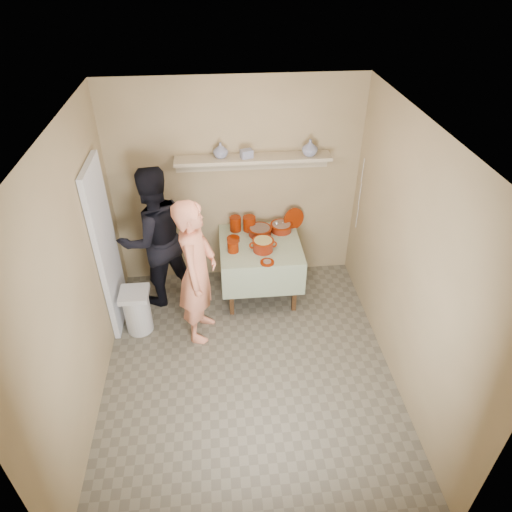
{
  "coord_description": "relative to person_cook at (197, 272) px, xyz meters",
  "views": [
    {
      "loc": [
        -0.23,
        -3.25,
        3.81
      ],
      "look_at": [
        0.15,
        0.75,
        0.95
      ],
      "focal_mm": 32.0,
      "sensor_mm": 36.0,
      "label": 1
    }
  ],
  "objects": [
    {
      "name": "ladle",
      "position": [
        0.97,
        0.89,
        0.01
      ],
      "size": [
        0.08,
        0.26,
        0.19
      ],
      "color": "silver",
      "rests_on": "cazuela_meat_b"
    },
    {
      "name": "vase_left",
      "position": [
        0.32,
        1.0,
        0.95
      ],
      "size": [
        0.21,
        0.21,
        0.18
      ],
      "primitive_type": "imported",
      "rotation": [
        0.0,
        0.0,
        0.31
      ],
      "color": "navy",
      "rests_on": "wall_shelf"
    },
    {
      "name": "person_cook",
      "position": [
        0.0,
        0.0,
        0.0
      ],
      "size": [
        0.54,
        0.7,
        1.72
      ],
      "primitive_type": "imported",
      "rotation": [
        0.0,
        0.0,
        1.36
      ],
      "color": "#F38D69",
      "rests_on": "ground"
    },
    {
      "name": "plate_stack_a",
      "position": [
        0.46,
        0.95,
        -0.0
      ],
      "size": [
        0.14,
        0.14,
        0.19
      ],
      "primitive_type": "cylinder",
      "color": "#691501",
      "rests_on": "serving_table"
    },
    {
      "name": "cazuela_meat_b",
      "position": [
        1.03,
        0.89,
        -0.04
      ],
      "size": [
        0.28,
        0.28,
        0.1
      ],
      "color": "#5F1409",
      "rests_on": "serving_table"
    },
    {
      "name": "propped_lid",
      "position": [
        1.2,
        0.96,
        0.02
      ],
      "size": [
        0.29,
        0.17,
        0.28
      ],
      "primitive_type": "cylinder",
      "rotation": [
        1.39,
        0.0,
        0.38
      ],
      "color": "#691501",
      "rests_on": "serving_table"
    },
    {
      "name": "person_helper",
      "position": [
        -0.5,
        0.68,
        0.03
      ],
      "size": [
        1.08,
        1.0,
        1.77
      ],
      "primitive_type": "imported",
      "rotation": [
        0.0,
        0.0,
        -2.65
      ],
      "color": "black",
      "rests_on": "ground"
    },
    {
      "name": "empty_bowl",
      "position": [
        0.42,
        0.72,
        -0.08
      ],
      "size": [
        0.15,
        0.15,
        0.05
      ],
      "primitive_type": "cylinder",
      "color": "#691501",
      "rests_on": "serving_table"
    },
    {
      "name": "ceramic_box",
      "position": [
        0.61,
        0.96,
        0.91
      ],
      "size": [
        0.15,
        0.13,
        0.09
      ],
      "primitive_type": "cube",
      "rotation": [
        0.0,
        0.0,
        0.3
      ],
      "color": "navy",
      "rests_on": "wall_shelf"
    },
    {
      "name": "tile_panel",
      "position": [
        -0.97,
        0.31,
        0.14
      ],
      "size": [
        0.06,
        0.7,
        2.0
      ],
      "primitive_type": "cube",
      "color": "silver",
      "rests_on": "ground"
    },
    {
      "name": "bowl_stack",
      "position": [
        0.41,
        0.5,
        -0.03
      ],
      "size": [
        0.13,
        0.13,
        0.13
      ],
      "primitive_type": "cylinder",
      "color": "#691501",
      "rests_on": "serving_table"
    },
    {
      "name": "electrical_cord",
      "position": [
        1.96,
        0.84,
        0.39
      ],
      "size": [
        0.01,
        0.05,
        0.9
      ],
      "color": "silver",
      "rests_on": "wall_shelf"
    },
    {
      "name": "serving_table",
      "position": [
        0.74,
        0.64,
        -0.22
      ],
      "size": [
        0.97,
        0.97,
        0.76
      ],
      "color": "#4C2D16",
      "rests_on": "ground"
    },
    {
      "name": "cazuela_rice",
      "position": [
        0.76,
        0.48,
        -0.01
      ],
      "size": [
        0.33,
        0.25,
        0.14
      ],
      "color": "#5F1409",
      "rests_on": "serving_table"
    },
    {
      "name": "wall_shelf",
      "position": [
        0.69,
        1.01,
        0.81
      ],
      "size": [
        1.8,
        0.25,
        0.21
      ],
      "color": "tan",
      "rests_on": "room_shell"
    },
    {
      "name": "ground",
      "position": [
        0.49,
        -0.64,
        -0.86
      ],
      "size": [
        3.5,
        3.5,
        0.0
      ],
      "primitive_type": "plane",
      "color": "#686252",
      "rests_on": "ground"
    },
    {
      "name": "vase_right",
      "position": [
        1.34,
        0.96,
        0.96
      ],
      "size": [
        0.22,
        0.22,
        0.19
      ],
      "primitive_type": "imported",
      "rotation": [
        0.0,
        0.0,
        0.26
      ],
      "color": "navy",
      "rests_on": "wall_shelf"
    },
    {
      "name": "front_plate",
      "position": [
        0.78,
        0.23,
        -0.09
      ],
      "size": [
        0.16,
        0.16,
        0.03
      ],
      "color": "#691501",
      "rests_on": "serving_table"
    },
    {
      "name": "trash_bin",
      "position": [
        -0.72,
        0.1,
        -0.58
      ],
      "size": [
        0.32,
        0.32,
        0.56
      ],
      "color": "silver",
      "rests_on": "ground"
    },
    {
      "name": "plate_stack_b",
      "position": [
        0.64,
        0.94,
        -0.0
      ],
      "size": [
        0.16,
        0.16,
        0.19
      ],
      "primitive_type": "cylinder",
      "color": "#691501",
      "rests_on": "serving_table"
    },
    {
      "name": "room_shell",
      "position": [
        0.49,
        -0.64,
        0.75
      ],
      "size": [
        3.04,
        3.54,
        2.62
      ],
      "color": "tan",
      "rests_on": "ground"
    },
    {
      "name": "cazuela_meat_a",
      "position": [
        0.76,
        0.83,
        -0.04
      ],
      "size": [
        0.3,
        0.3,
        0.1
      ],
      "color": "#5F1409",
      "rests_on": "serving_table"
    }
  ]
}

